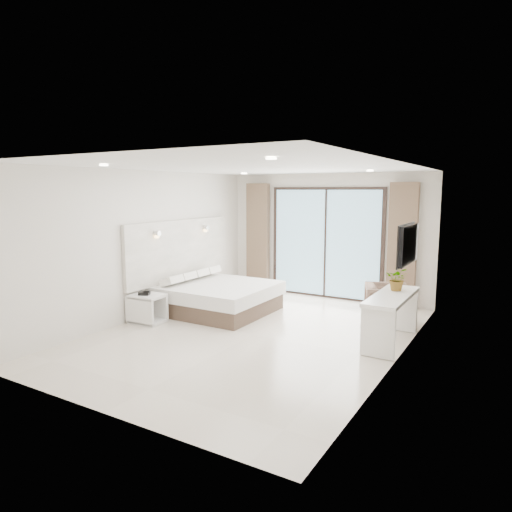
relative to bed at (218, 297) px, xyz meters
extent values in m
plane|color=beige|center=(1.33, -0.87, -0.29)|extent=(6.20, 6.20, 0.00)
cube|color=silver|center=(1.33, 2.23, 1.06)|extent=(4.60, 0.02, 2.70)
cube|color=silver|center=(1.33, -3.97, 1.06)|extent=(4.60, 0.02, 2.70)
cube|color=silver|center=(-0.97, -0.87, 1.06)|extent=(0.02, 6.20, 2.70)
cube|color=silver|center=(3.63, -0.87, 1.06)|extent=(0.02, 6.20, 2.70)
cube|color=white|center=(1.33, -0.87, 2.41)|extent=(4.60, 6.20, 0.02)
cube|color=white|center=(-0.92, 0.00, 0.86)|extent=(0.08, 3.00, 1.20)
cube|color=black|center=(3.58, -0.17, 1.26)|extent=(0.06, 1.00, 0.58)
cube|color=black|center=(3.54, -0.17, 1.26)|extent=(0.02, 1.04, 0.62)
cube|color=black|center=(1.33, 2.20, 0.91)|extent=(2.56, 0.04, 2.42)
cube|color=#93CCEB|center=(1.33, 2.17, 0.91)|extent=(2.40, 0.01, 2.30)
cube|color=brown|center=(-0.32, 2.09, 0.96)|extent=(0.55, 0.14, 2.50)
cube|color=brown|center=(2.98, 2.09, 0.96)|extent=(0.55, 0.14, 2.50)
cylinder|color=white|center=(0.03, -2.67, 2.39)|extent=(0.12, 0.12, 0.02)
cylinder|color=white|center=(2.63, -2.67, 2.39)|extent=(0.12, 0.12, 0.02)
cylinder|color=white|center=(0.03, 0.93, 2.39)|extent=(0.12, 0.12, 0.02)
cylinder|color=white|center=(2.63, 0.93, 2.39)|extent=(0.12, 0.12, 0.02)
cube|color=brown|center=(0.02, 0.00, -0.14)|extent=(1.89, 1.79, 0.30)
cube|color=white|center=(0.02, 0.00, 0.14)|extent=(1.96, 1.87, 0.25)
cube|color=white|center=(-0.62, -0.61, 0.33)|extent=(0.28, 0.38, 0.14)
cube|color=white|center=(-0.62, -0.21, 0.33)|extent=(0.28, 0.38, 0.14)
cube|color=white|center=(-0.62, 0.21, 0.33)|extent=(0.28, 0.38, 0.14)
cube|color=white|center=(-0.62, 0.61, 0.33)|extent=(0.28, 0.38, 0.14)
cube|color=white|center=(-0.63, -1.26, 0.20)|extent=(0.59, 0.50, 0.05)
cube|color=white|center=(-0.63, -1.26, -0.26)|extent=(0.59, 0.50, 0.05)
cube|color=white|center=(-0.63, -1.46, -0.03)|extent=(0.56, 0.09, 0.46)
cube|color=white|center=(-0.63, -1.06, -0.03)|extent=(0.56, 0.09, 0.46)
cube|color=black|center=(-0.65, -1.31, 0.26)|extent=(0.23, 0.21, 0.06)
cube|color=white|center=(3.37, -0.17, 0.45)|extent=(0.50, 1.60, 0.06)
cube|color=white|center=(3.37, -0.90, 0.07)|extent=(0.48, 0.06, 0.71)
cube|color=white|center=(3.37, 0.55, 0.07)|extent=(0.48, 0.06, 0.71)
imported|color=#33662D|center=(3.37, 0.14, 0.63)|extent=(0.38, 0.42, 0.30)
imported|color=#997864|center=(3.02, 0.93, 0.09)|extent=(0.91, 0.93, 0.76)
camera|label=1|loc=(5.03, -7.06, 2.05)|focal=32.00mm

